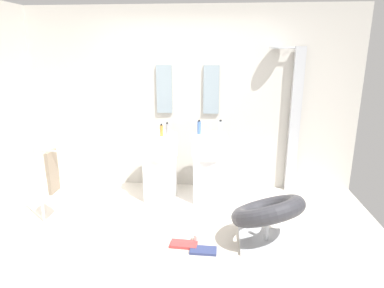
# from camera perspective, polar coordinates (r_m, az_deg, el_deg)

# --- Properties ---
(ground_plane) EXTENTS (4.80, 3.60, 0.04)m
(ground_plane) POSITION_cam_1_polar(r_m,az_deg,el_deg) (3.80, -3.08, -16.49)
(ground_plane) COLOR silver
(rear_partition) EXTENTS (4.80, 0.10, 2.60)m
(rear_partition) POSITION_cam_1_polar(r_m,az_deg,el_deg) (4.90, -0.66, 7.50)
(rear_partition) COLOR beige
(rear_partition) RESTS_ON ground_plane
(pedestal_sink_left) EXTENTS (0.48, 0.48, 1.02)m
(pedestal_sink_left) POSITION_cam_1_polar(r_m,az_deg,el_deg) (4.62, -5.44, -3.36)
(pedestal_sink_left) COLOR white
(pedestal_sink_left) RESTS_ON ground_plane
(pedestal_sink_right) EXTENTS (0.48, 0.48, 1.02)m
(pedestal_sink_right) POSITION_cam_1_polar(r_m,az_deg,el_deg) (4.55, 2.93, -3.61)
(pedestal_sink_right) COLOR white
(pedestal_sink_right) RESTS_ON ground_plane
(vanity_mirror_left) EXTENTS (0.22, 0.03, 0.68)m
(vanity_mirror_left) POSITION_cam_1_polar(r_m,az_deg,el_deg) (4.86, -4.75, 9.27)
(vanity_mirror_left) COLOR #8C9EA8
(vanity_mirror_right) EXTENTS (0.22, 0.03, 0.68)m
(vanity_mirror_right) POSITION_cam_1_polar(r_m,az_deg,el_deg) (4.79, 3.30, 9.20)
(vanity_mirror_right) COLOR #8C9EA8
(shower_column) EXTENTS (0.49, 0.24, 2.05)m
(shower_column) POSITION_cam_1_polar(r_m,az_deg,el_deg) (4.91, 16.94, 4.21)
(shower_column) COLOR #B7BABF
(shower_column) RESTS_ON ground_plane
(lounge_chair) EXTENTS (1.10, 1.10, 0.65)m
(lounge_chair) POSITION_cam_1_polar(r_m,az_deg,el_deg) (3.65, 12.71, -11.69)
(lounge_chair) COLOR #B7BABF
(lounge_chair) RESTS_ON ground_plane
(towel_rack) EXTENTS (0.37, 0.22, 0.95)m
(towel_rack) POSITION_cam_1_polar(r_m,az_deg,el_deg) (4.21, -22.98, -4.64)
(towel_rack) COLOR #B7BABF
(towel_rack) RESTS_ON ground_plane
(area_rug) EXTENTS (0.97, 0.84, 0.01)m
(area_rug) POSITION_cam_1_polar(r_m,az_deg,el_deg) (3.73, 2.21, -16.74)
(area_rug) COLOR beige
(area_rug) RESTS_ON ground_plane
(magazine_red) EXTENTS (0.29, 0.16, 0.03)m
(magazine_red) POSITION_cam_1_polar(r_m,az_deg,el_deg) (3.69, -1.41, -16.71)
(magazine_red) COLOR #B73838
(magazine_red) RESTS_ON area_rug
(magazine_navy) EXTENTS (0.28, 0.15, 0.03)m
(magazine_navy) POSITION_cam_1_polar(r_m,az_deg,el_deg) (3.60, 1.93, -17.66)
(magazine_navy) COLOR navy
(magazine_navy) RESTS_ON area_rug
(coffee_mug) EXTENTS (0.08, 0.08, 0.09)m
(coffee_mug) POSITION_cam_1_polar(r_m,az_deg,el_deg) (3.74, 0.93, -15.73)
(coffee_mug) COLOR white
(coffee_mug) RESTS_ON area_rug
(soap_bottle_grey) EXTENTS (0.04, 0.04, 0.17)m
(soap_bottle_grey) POSITION_cam_1_polar(r_m,az_deg,el_deg) (4.42, -4.23, 2.54)
(soap_bottle_grey) COLOR #99999E
(soap_bottle_grey) RESTS_ON pedestal_sink_left
(soap_bottle_blue) EXTENTS (0.05, 0.05, 0.19)m
(soap_bottle_blue) POSITION_cam_1_polar(r_m,az_deg,el_deg) (4.44, 1.22, 2.81)
(soap_bottle_blue) COLOR #4C72B7
(soap_bottle_blue) RESTS_ON pedestal_sink_right
(soap_bottle_amber) EXTENTS (0.04, 0.04, 0.16)m
(soap_bottle_amber) POSITION_cam_1_polar(r_m,az_deg,el_deg) (4.37, -5.22, 2.30)
(soap_bottle_amber) COLOR #C68C38
(soap_bottle_amber) RESTS_ON pedestal_sink_left
(soap_bottle_clear) EXTENTS (0.06, 0.06, 0.19)m
(soap_bottle_clear) POSITION_cam_1_polar(r_m,az_deg,el_deg) (4.47, 4.87, 2.82)
(soap_bottle_clear) COLOR silver
(soap_bottle_clear) RESTS_ON pedestal_sink_right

